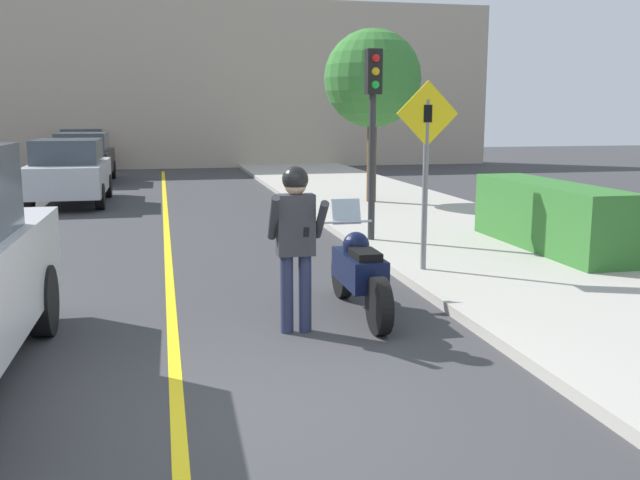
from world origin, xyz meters
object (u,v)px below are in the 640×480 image
Objects in this scene: street_tree at (373,79)px; parked_car_silver at (69,171)px; person_biker at (296,231)px; parked_car_red at (85,148)px; traffic_light at (373,108)px; motorcycle at (359,272)px; crossing_sign at (426,158)px; parked_car_black at (84,157)px.

parked_car_silver is at bearing 164.01° from street_tree.
parked_car_silver is (-3.70, 12.07, -0.27)m from person_biker.
traffic_light is at bearing -71.05° from parked_car_red.
motorcycle is 2.47m from crossing_sign.
parked_car_black is (-6.21, 15.91, -0.88)m from crossing_sign.
crossing_sign is at bearing -68.67° from parked_car_black.
crossing_sign reaches higher than motorcycle.
traffic_light is 0.78× the size of parked_car_silver.
person_biker is 0.43× the size of parked_car_silver.
parked_car_silver is 5.99m from parked_car_black.
street_tree is at bearing -59.90° from parked_car_red.
parked_car_red is at bearing 100.50° from person_biker.
parked_car_black is at bearing -84.89° from parked_car_red.
parked_car_silver is at bearing 121.07° from crossing_sign.
street_tree is (1.57, 5.28, 0.73)m from traffic_light.
street_tree is 16.69m from parked_car_red.
street_tree is (3.80, 9.92, 2.04)m from person_biker.
motorcycle is at bearing -107.43° from street_tree.
crossing_sign reaches higher than parked_car_red.
crossing_sign is 0.81× the size of traffic_light.
parked_car_red is (-8.29, 14.30, -2.31)m from street_tree.
street_tree is at bearing 78.88° from crossing_sign.
parked_car_red is at bearing 95.11° from parked_car_black.
street_tree is 1.01× the size of parked_car_silver.
traffic_light reaches higher than crossing_sign.
traffic_light is (2.23, 4.64, 1.32)m from person_biker.
parked_car_silver is at bearing 128.64° from traffic_light.
crossing_sign is 0.64× the size of parked_car_silver.
street_tree is 11.46m from parked_car_black.
motorcycle is 4.73m from traffic_light.
parked_car_black reaches higher than motorcycle.
parked_car_silver and parked_car_red have the same top height.
traffic_light is 9.64m from parked_car_silver.
crossing_sign is 23.11m from parked_car_red.
parked_car_red is (-0.79, 12.15, 0.00)m from parked_car_silver.
person_biker reaches higher than motorcycle.
person_biker reaches higher than parked_car_black.
traffic_light reaches higher than parked_car_silver.
motorcycle is 0.68× the size of traffic_light.
street_tree is at bearing 73.47° from traffic_light.
traffic_light is 0.78× the size of parked_car_red.
parked_car_red is at bearing 120.10° from street_tree.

